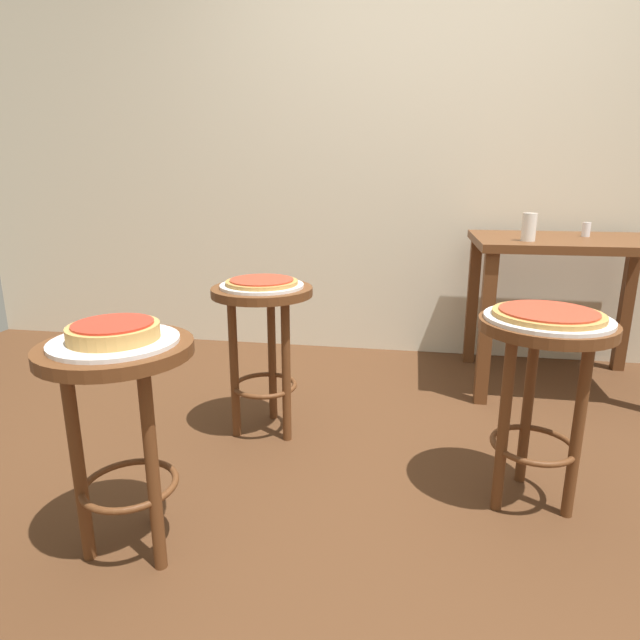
{
  "coord_description": "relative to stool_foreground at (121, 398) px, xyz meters",
  "views": [
    {
      "loc": [
        -0.12,
        -1.64,
        1.06
      ],
      "look_at": [
        -0.44,
        0.15,
        0.57
      ],
      "focal_mm": 29.56,
      "sensor_mm": 36.0,
      "label": 1
    }
  ],
  "objects": [
    {
      "name": "ground_plane",
      "position": [
        0.9,
        0.41,
        -0.48
      ],
      "size": [
        6.0,
        6.0,
        0.0
      ],
      "primitive_type": "plane",
      "color": "#4C2D19"
    },
    {
      "name": "back_wall",
      "position": [
        0.9,
        2.06,
        1.02
      ],
      "size": [
        6.0,
        0.1,
        3.0
      ],
      "primitive_type": "cube",
      "color": "beige",
      "rests_on": "ground_plane"
    },
    {
      "name": "stool_foreground",
      "position": [
        0.0,
        0.0,
        0.0
      ],
      "size": [
        0.41,
        0.41,
        0.64
      ],
      "color": "#5B3319",
      "rests_on": "ground_plane"
    },
    {
      "name": "serving_plate_foreground",
      "position": [
        0.0,
        -0.0,
        0.16
      ],
      "size": [
        0.34,
        0.34,
        0.01
      ],
      "primitive_type": "cylinder",
      "color": "silver",
      "rests_on": "stool_foreground"
    },
    {
      "name": "pizza_foreground",
      "position": [
        -0.0,
        -0.0,
        0.19
      ],
      "size": [
        0.24,
        0.24,
        0.05
      ],
      "color": "tan",
      "rests_on": "serving_plate_foreground"
    },
    {
      "name": "stool_middle",
      "position": [
        1.2,
        0.45,
        0.0
      ],
      "size": [
        0.41,
        0.41,
        0.64
      ],
      "color": "#5B3319",
      "rests_on": "ground_plane"
    },
    {
      "name": "serving_plate_middle",
      "position": [
        1.2,
        0.45,
        0.16
      ],
      "size": [
        0.38,
        0.38,
        0.01
      ],
      "primitive_type": "cylinder",
      "color": "silver",
      "rests_on": "stool_middle"
    },
    {
      "name": "pizza_middle",
      "position": [
        1.2,
        0.45,
        0.18
      ],
      "size": [
        0.33,
        0.33,
        0.02
      ],
      "color": "#B78442",
      "rests_on": "serving_plate_middle"
    },
    {
      "name": "stool_leftside",
      "position": [
        0.18,
        0.8,
        0.0
      ],
      "size": [
        0.41,
        0.41,
        0.64
      ],
      "color": "#5B3319",
      "rests_on": "ground_plane"
    },
    {
      "name": "serving_plate_leftside",
      "position": [
        0.18,
        0.8,
        0.16
      ],
      "size": [
        0.34,
        0.34,
        0.01
      ],
      "primitive_type": "cylinder",
      "color": "silver",
      "rests_on": "stool_leftside"
    },
    {
      "name": "pizza_leftside",
      "position": [
        0.18,
        0.8,
        0.18
      ],
      "size": [
        0.29,
        0.29,
        0.02
      ],
      "color": "#B78442",
      "rests_on": "serving_plate_leftside"
    },
    {
      "name": "dining_table",
      "position": [
        1.55,
        1.57,
        0.17
      ],
      "size": [
        0.93,
        0.71,
        0.78
      ],
      "color": "#5B3319",
      "rests_on": "ground_plane"
    },
    {
      "name": "cup_near_edge",
      "position": [
        1.31,
        1.4,
        0.36
      ],
      "size": [
        0.07,
        0.07,
        0.13
      ],
      "primitive_type": "cylinder",
      "color": "silver",
      "rests_on": "dining_table"
    },
    {
      "name": "condiment_shaker",
      "position": [
        1.63,
        1.65,
        0.33
      ],
      "size": [
        0.04,
        0.04,
        0.07
      ],
      "primitive_type": "cylinder",
      "color": "white",
      "rests_on": "dining_table"
    }
  ]
}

